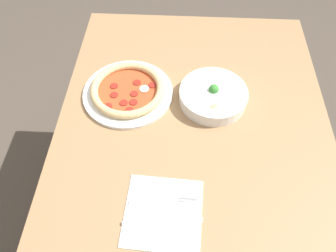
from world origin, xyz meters
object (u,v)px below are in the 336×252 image
Objects in this scene: bowl at (213,95)px; knife at (159,222)px; fork at (163,201)px; pizza at (128,91)px.

bowl reaches higher than knife.
bowl is 0.44m from knife.
bowl is 0.39m from fork.
pizza is 1.35× the size of bowl.
fork is (0.37, 0.14, -0.01)m from pizza.
fork is 0.88× the size of knife.
fork is 0.06m from knife.
bowl is 1.21× the size of fork.
knife is at bearing 17.16° from pizza.
knife is at bearing -19.37° from bowl.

